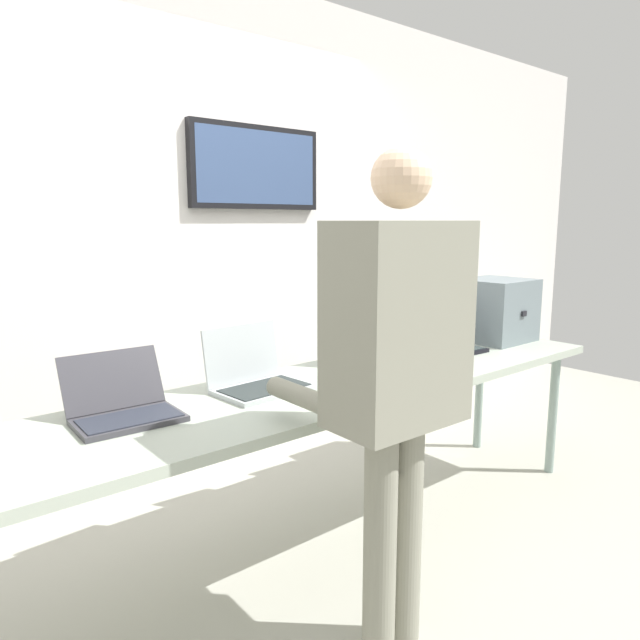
% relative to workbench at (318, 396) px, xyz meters
% --- Properties ---
extents(ground, '(8.00, 8.00, 0.04)m').
position_rel_workbench_xyz_m(ground, '(0.00, 0.00, -0.73)').
color(ground, '#A3A295').
extents(back_wall, '(8.00, 0.11, 2.80)m').
position_rel_workbench_xyz_m(back_wall, '(0.01, 1.13, 0.70)').
color(back_wall, silver).
rests_on(back_wall, ground).
extents(workbench, '(3.31, 0.70, 0.76)m').
position_rel_workbench_xyz_m(workbench, '(0.00, 0.00, 0.00)').
color(workbench, '#A3AE9E').
rests_on(workbench, ground).
extents(equipment_box, '(0.39, 0.37, 0.36)m').
position_rel_workbench_xyz_m(equipment_box, '(1.41, 0.07, 0.23)').
color(equipment_box, slate).
rests_on(equipment_box, workbench).
extents(laptop_station_1, '(0.37, 0.34, 0.22)m').
position_rel_workbench_xyz_m(laptop_station_1, '(-0.80, 0.12, 0.10)').
color(laptop_station_1, '#39383E').
rests_on(laptop_station_1, workbench).
extents(laptop_station_2, '(0.39, 0.31, 0.26)m').
position_rel_workbench_xyz_m(laptop_station_2, '(-0.24, 0.12, 0.11)').
color(laptop_station_2, '#ABB2B4').
rests_on(laptop_station_2, workbench).
extents(laptop_station_3, '(0.33, 0.36, 0.27)m').
position_rel_workbench_xyz_m(laptop_station_3, '(0.39, 0.10, 0.11)').
color(laptop_station_3, '#35363B').
rests_on(laptop_station_3, workbench).
extents(laptop_station_4, '(0.34, 0.36, 0.25)m').
position_rel_workbench_xyz_m(laptop_station_4, '(0.96, 0.10, 0.11)').
color(laptop_station_4, black).
rests_on(laptop_station_4, workbench).
extents(person, '(0.44, 0.59, 1.67)m').
position_rel_workbench_xyz_m(person, '(-0.19, -0.62, 0.30)').
color(person, gray).
rests_on(person, ground).
extents(paper_sheet, '(0.26, 0.33, 0.00)m').
position_rel_workbench_xyz_m(paper_sheet, '(0.07, -0.17, 0.05)').
color(paper_sheet, white).
rests_on(paper_sheet, workbench).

